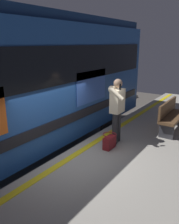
# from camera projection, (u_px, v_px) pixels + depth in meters

# --- Properties ---
(ground_plane) EXTENTS (24.29, 24.29, 0.00)m
(ground_plane) POSITION_uv_depth(u_px,v_px,m) (67.00, 187.00, 5.90)
(ground_plane) COLOR #4C4742
(platform) EXTENTS (16.20, 4.54, 1.02)m
(platform) POSITION_uv_depth(u_px,v_px,m) (156.00, 204.00, 4.53)
(platform) COLOR #9E998E
(platform) RESTS_ON ground
(safety_line) EXTENTS (15.87, 0.16, 0.01)m
(safety_line) POSITION_uv_depth(u_px,v_px,m) (75.00, 154.00, 5.44)
(safety_line) COLOR yellow
(safety_line) RESTS_ON platform
(track_rail_near) EXTENTS (21.05, 0.08, 0.16)m
(track_rail_near) POSITION_uv_depth(u_px,v_px,m) (36.00, 172.00, 6.47)
(track_rail_near) COLOR slate
(track_rail_near) RESTS_ON ground
(track_rail_far) EXTENTS (21.05, 0.08, 0.16)m
(track_rail_far) POSITION_uv_depth(u_px,v_px,m) (4.00, 158.00, 7.24)
(track_rail_far) COLOR slate
(track_rail_far) RESTS_ON ground
(train_carriage) EXTENTS (10.40, 3.07, 4.11)m
(train_carriage) POSITION_uv_depth(u_px,v_px,m) (3.00, 81.00, 5.93)
(train_carriage) COLOR #1E478C
(train_carriage) RESTS_ON ground
(passenger) EXTENTS (0.57, 0.55, 1.68)m
(passenger) POSITION_uv_depth(u_px,v_px,m) (117.00, 106.00, 5.85)
(passenger) COLOR #262628
(passenger) RESTS_ON platform
(handbag) EXTENTS (0.38, 0.34, 0.38)m
(handbag) POSITION_uv_depth(u_px,v_px,m) (109.00, 142.00, 5.72)
(handbag) COLOR maroon
(handbag) RESTS_ON platform
(bench) EXTENTS (1.54, 0.44, 0.90)m
(bench) POSITION_uv_depth(u_px,v_px,m) (171.00, 115.00, 6.74)
(bench) COLOR brown
(bench) RESTS_ON platform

